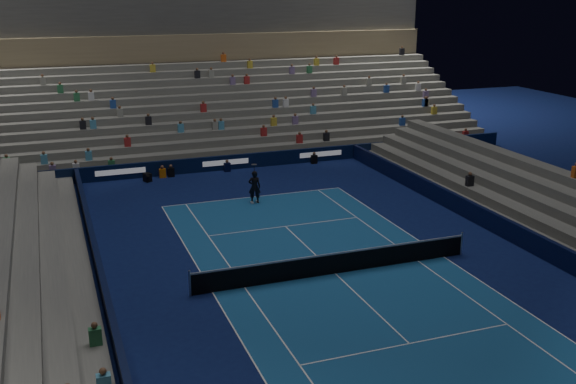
# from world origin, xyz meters

# --- Properties ---
(ground) EXTENTS (90.00, 90.00, 0.00)m
(ground) POSITION_xyz_m (0.00, 0.00, 0.00)
(ground) COLOR #0C1649
(ground) RESTS_ON ground
(court_surface) EXTENTS (10.97, 23.77, 0.01)m
(court_surface) POSITION_xyz_m (0.00, 0.00, 0.01)
(court_surface) COLOR #184E87
(court_surface) RESTS_ON ground
(sponsor_barrier_far) EXTENTS (44.00, 0.25, 1.00)m
(sponsor_barrier_far) POSITION_xyz_m (0.00, 18.50, 0.50)
(sponsor_barrier_far) COLOR black
(sponsor_barrier_far) RESTS_ON ground
(sponsor_barrier_east) EXTENTS (0.25, 37.00, 1.00)m
(sponsor_barrier_east) POSITION_xyz_m (9.70, 0.00, 0.50)
(sponsor_barrier_east) COLOR black
(sponsor_barrier_east) RESTS_ON ground
(sponsor_barrier_west) EXTENTS (0.25, 37.00, 1.00)m
(sponsor_barrier_west) POSITION_xyz_m (-9.70, 0.00, 0.50)
(sponsor_barrier_west) COLOR #081032
(sponsor_barrier_west) RESTS_ON ground
(grandstand_main) EXTENTS (44.00, 15.20, 11.20)m
(grandstand_main) POSITION_xyz_m (0.00, 27.90, 3.38)
(grandstand_main) COLOR slate
(grandstand_main) RESTS_ON ground
(grandstand_west) EXTENTS (5.00, 37.00, 2.50)m
(grandstand_west) POSITION_xyz_m (-13.17, 0.00, 0.92)
(grandstand_west) COLOR slate
(grandstand_west) RESTS_ON ground
(tennis_net) EXTENTS (12.90, 0.10, 1.10)m
(tennis_net) POSITION_xyz_m (0.00, 0.00, 0.50)
(tennis_net) COLOR #B2B2B7
(tennis_net) RESTS_ON ground
(tennis_player) EXTENTS (0.80, 0.64, 1.92)m
(tennis_player) POSITION_xyz_m (-0.30, 10.79, 0.96)
(tennis_player) COLOR black
(tennis_player) RESTS_ON ground
(broadcast_camera) EXTENTS (0.57, 0.92, 0.54)m
(broadcast_camera) POSITION_xyz_m (-5.43, 17.39, 0.28)
(broadcast_camera) COLOR black
(broadcast_camera) RESTS_ON ground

